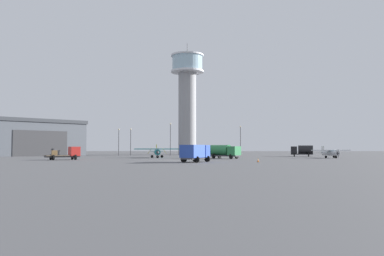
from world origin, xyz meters
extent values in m
plane|color=#545456|center=(0.00, 0.00, 0.00)|extent=(400.00, 400.00, 0.00)
cylinder|color=gray|center=(0.60, 63.18, 13.76)|extent=(5.88, 5.88, 27.52)
cylinder|color=silver|center=(0.60, 63.18, 27.82)|extent=(10.99, 10.99, 0.60)
cylinder|color=#99B7C6|center=(0.60, 63.18, 30.54)|extent=(10.11, 10.11, 4.86)
cylinder|color=silver|center=(0.60, 63.18, 33.22)|extent=(10.99, 10.99, 0.50)
cylinder|color=#38383D|center=(0.60, 63.18, 35.47)|extent=(0.16, 0.16, 4.00)
cube|color=#4C5159|center=(-46.27, 47.29, 4.66)|extent=(34.26, 34.17, 9.32)
cube|color=#35393E|center=(-46.27, 47.29, 9.82)|extent=(35.11, 35.01, 1.00)
cube|color=#38383A|center=(-38.88, 39.73, 3.50)|extent=(10.87, 10.64, 6.99)
cylinder|color=#B7BABF|center=(33.57, 20.56, 1.09)|extent=(2.39, 5.70, 1.11)
cone|color=#38383D|center=(34.27, 17.63, 1.09)|extent=(0.95, 0.97, 0.78)
cube|color=#38383D|center=(34.27, 17.63, 1.09)|extent=(0.10, 0.07, 1.70)
cube|color=#B7BABF|center=(33.63, 20.29, 1.74)|extent=(9.03, 3.40, 0.18)
cylinder|color=white|center=(32.24, 19.96, 1.37)|extent=(0.87, 0.28, 1.22)
cylinder|color=white|center=(35.03, 20.63, 1.37)|extent=(0.87, 0.28, 1.22)
cube|color=#99B7C6|center=(33.82, 19.51, 1.40)|extent=(1.10, 1.17, 0.63)
cone|color=#B7BABF|center=(32.87, 23.49, 1.18)|extent=(1.10, 1.42, 0.83)
cube|color=white|center=(32.87, 23.49, 1.90)|extent=(0.33, 0.98, 1.52)
cube|color=#B7BABF|center=(32.87, 23.49, 1.32)|extent=(2.80, 1.41, 0.09)
cylinder|color=black|center=(34.07, 18.46, 0.27)|extent=(0.56, 0.27, 0.54)
cylinder|color=black|center=(32.57, 20.50, 0.27)|extent=(0.56, 0.27, 0.54)
cylinder|color=black|center=(34.49, 20.96, 0.27)|extent=(0.56, 0.27, 0.54)
cylinder|color=teal|center=(-5.23, 22.45, 1.26)|extent=(2.22, 6.57, 1.28)
cone|color=#38383D|center=(-4.71, 19.01, 1.26)|extent=(1.03, 1.05, 0.90)
cube|color=#38383D|center=(-4.71, 19.01, 1.26)|extent=(0.11, 0.08, 1.97)
cube|color=teal|center=(-5.18, 22.15, 2.01)|extent=(10.46, 3.06, 0.21)
cylinder|color=gold|center=(-6.82, 21.90, 1.58)|extent=(1.02, 0.23, 1.40)
cylinder|color=gold|center=(-3.54, 22.39, 1.58)|extent=(1.02, 0.23, 1.40)
cube|color=#99B7C6|center=(-5.04, 21.22, 1.61)|extent=(1.18, 1.28, 0.72)
cone|color=teal|center=(-5.74, 25.89, 1.37)|extent=(1.17, 1.57, 0.96)
cube|color=gold|center=(-5.74, 25.89, 2.19)|extent=(0.29, 1.14, 1.76)
cube|color=teal|center=(-5.74, 25.89, 1.52)|extent=(3.21, 1.38, 0.10)
cylinder|color=black|center=(-4.86, 20.00, 0.31)|extent=(0.64, 0.26, 0.62)
cylinder|color=black|center=(-6.38, 22.49, 0.31)|extent=(0.64, 0.26, 0.62)
cylinder|color=black|center=(-4.13, 22.83, 0.31)|extent=(0.64, 0.26, 0.62)
cube|color=#38383D|center=(-21.47, 6.47, 0.62)|extent=(6.21, 4.99, 0.24)
cube|color=red|center=(-19.61, 7.71, 1.62)|extent=(2.73, 2.88, 1.75)
cube|color=#99B7C6|center=(-18.93, 8.16, 1.97)|extent=(1.15, 1.67, 0.88)
cube|color=brown|center=(-22.32, 5.90, 0.82)|extent=(4.76, 4.24, 0.16)
cube|color=#997547|center=(-22.67, 5.67, 1.35)|extent=(1.33, 1.33, 0.90)
cylinder|color=black|center=(-20.23, 8.54, 0.50)|extent=(0.78, 0.98, 1.00)
cylinder|color=black|center=(-19.08, 6.82, 0.50)|extent=(0.78, 0.98, 1.00)
cylinder|color=black|center=(-23.60, 6.30, 0.50)|extent=(0.78, 0.98, 1.00)
cylinder|color=black|center=(-22.46, 4.57, 0.50)|extent=(0.78, 0.98, 1.00)
cube|color=#38383D|center=(11.85, 41.40, 0.62)|extent=(5.75, 6.37, 0.24)
cube|color=orange|center=(13.39, 39.55, 1.62)|extent=(3.04, 2.97, 1.75)
cube|color=#99B7C6|center=(13.95, 38.88, 1.97)|extent=(1.62, 1.37, 0.88)
cube|color=orange|center=(11.15, 42.24, 1.65)|extent=(4.73, 5.00, 1.81)
cylinder|color=black|center=(14.17, 40.29, 0.50)|extent=(0.94, 0.85, 1.00)
cylinder|color=black|center=(12.51, 38.91, 0.50)|extent=(0.94, 0.85, 1.00)
cylinder|color=black|center=(11.39, 43.63, 0.50)|extent=(0.94, 0.85, 1.00)
cylinder|color=black|center=(9.73, 42.25, 0.50)|extent=(0.94, 0.85, 1.00)
cube|color=#38383D|center=(9.69, 15.59, 0.62)|extent=(6.46, 5.91, 0.24)
cube|color=#287A42|center=(11.59, 13.96, 1.66)|extent=(2.95, 2.99, 1.84)
cube|color=#99B7C6|center=(12.29, 13.37, 2.03)|extent=(1.31, 1.51, 0.92)
cylinder|color=#287A42|center=(8.84, 16.33, 1.82)|extent=(4.97, 4.70, 2.15)
cylinder|color=black|center=(12.20, 14.78, 0.50)|extent=(0.86, 0.94, 1.00)
cylinder|color=black|center=(10.88, 13.24, 0.50)|extent=(0.86, 0.94, 1.00)
cylinder|color=black|center=(8.77, 17.73, 0.50)|extent=(0.86, 0.94, 1.00)
cylinder|color=black|center=(7.45, 16.18, 0.50)|extent=(0.86, 0.94, 1.00)
cube|color=#38383D|center=(3.68, -4.74, 0.62)|extent=(4.45, 6.43, 0.24)
cube|color=#2847A8|center=(4.65, -2.73, 1.73)|extent=(2.98, 2.63, 1.98)
cube|color=#99B7C6|center=(4.99, -2.01, 2.12)|extent=(1.93, 0.98, 0.99)
cube|color=#2847A8|center=(3.25, -5.65, 1.74)|extent=(4.02, 4.81, 2.00)
cylinder|color=black|center=(3.62, -2.31, 0.50)|extent=(1.02, 0.68, 1.00)
cylinder|color=black|center=(5.62, -3.27, 0.50)|extent=(1.02, 0.68, 1.00)
cylinder|color=black|center=(1.88, -5.93, 0.50)|extent=(1.02, 0.68, 1.00)
cylinder|color=black|center=(3.89, -6.89, 0.50)|extent=(1.02, 0.68, 1.00)
cube|color=#38383D|center=(31.15, 35.24, 0.62)|extent=(5.79, 3.18, 0.24)
cube|color=black|center=(29.24, 35.75, 1.68)|extent=(2.08, 2.60, 1.88)
cube|color=#99B7C6|center=(28.55, 35.93, 2.06)|extent=(0.58, 1.89, 0.94)
cylinder|color=black|center=(32.04, 35.00, 1.82)|extent=(4.10, 3.04, 2.17)
cylinder|color=black|center=(29.03, 34.74, 0.50)|extent=(0.52, 1.04, 1.00)
cylinder|color=black|center=(29.55, 36.72, 0.50)|extent=(0.52, 1.04, 1.00)
cylinder|color=black|center=(32.49, 33.82, 0.50)|extent=(0.52, 1.04, 1.00)
cylinder|color=black|center=(33.01, 35.80, 0.50)|extent=(0.52, 1.04, 1.00)
cylinder|color=#38383D|center=(-15.82, 48.93, 3.79)|extent=(0.18, 0.18, 7.58)
sphere|color=#F9E5B2|center=(-15.82, 48.93, 7.80)|extent=(0.44, 0.44, 0.44)
cylinder|color=#38383D|center=(16.92, 50.56, 4.20)|extent=(0.18, 0.18, 8.41)
sphere|color=#F9E5B2|center=(16.92, 50.56, 8.63)|extent=(0.44, 0.44, 0.44)
cylinder|color=#38383D|center=(-19.01, 47.13, 3.73)|extent=(0.18, 0.18, 7.46)
sphere|color=#F9E5B2|center=(-19.01, 47.13, 7.68)|extent=(0.44, 0.44, 0.44)
cylinder|color=#38383D|center=(-3.97, 48.31, 4.56)|extent=(0.18, 0.18, 9.12)
sphere|color=#F9E5B2|center=(-3.97, 48.31, 9.34)|extent=(0.44, 0.44, 0.44)
cube|color=black|center=(13.67, -4.62, 0.02)|extent=(0.36, 0.36, 0.04)
cone|color=orange|center=(13.67, -4.62, 0.35)|extent=(0.30, 0.30, 0.61)
cylinder|color=white|center=(13.67, -4.62, 0.38)|extent=(0.21, 0.21, 0.08)
camera|label=1|loc=(4.05, -67.33, 2.29)|focal=36.78mm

